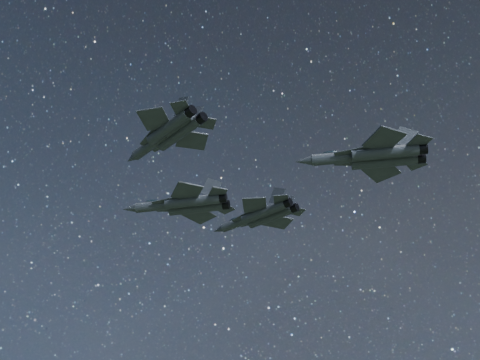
% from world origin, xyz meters
% --- Properties ---
extents(jet_lead, '(17.72, 12.07, 4.45)m').
position_xyz_m(jet_lead, '(-10.23, 0.75, 150.87)').
color(jet_lead, '#333940').
extents(jet_left, '(17.84, 12.27, 4.48)m').
position_xyz_m(jet_left, '(-3.48, 14.04, 154.32)').
color(jet_left, '#333940').
extents(jet_right, '(16.19, 10.78, 4.11)m').
position_xyz_m(jet_right, '(-5.09, -12.98, 152.84)').
color(jet_right, '#333940').
extents(jet_slot, '(18.17, 12.27, 4.58)m').
position_xyz_m(jet_slot, '(18.71, 0.61, 150.64)').
color(jet_slot, '#333940').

